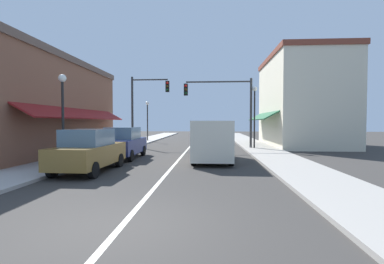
{
  "coord_description": "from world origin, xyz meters",
  "views": [
    {
      "loc": [
        1.76,
        -5.34,
        2.06
      ],
      "look_at": [
        0.57,
        12.53,
        1.43
      ],
      "focal_mm": 26.62,
      "sensor_mm": 36.0,
      "label": 1
    }
  ],
  "objects": [
    {
      "name": "ground_plane",
      "position": [
        0.0,
        18.0,
        0.0
      ],
      "size": [
        80.0,
        80.0,
        0.0
      ],
      "primitive_type": "plane",
      "color": "#33302D"
    },
    {
      "name": "sidewalk_left",
      "position": [
        -5.5,
        18.0,
        0.06
      ],
      "size": [
        2.6,
        56.0,
        0.12
      ],
      "primitive_type": "cube",
      "color": "#A39E99",
      "rests_on": "ground"
    },
    {
      "name": "sidewalk_right",
      "position": [
        5.5,
        18.0,
        0.06
      ],
      "size": [
        2.6,
        56.0,
        0.12
      ],
      "primitive_type": "cube",
      "color": "gray",
      "rests_on": "ground"
    },
    {
      "name": "lane_center_stripe",
      "position": [
        0.0,
        18.0,
        0.0
      ],
      "size": [
        0.14,
        52.0,
        0.01
      ],
      "primitive_type": "cube",
      "color": "silver",
      "rests_on": "ground"
    },
    {
      "name": "storefront_left_block",
      "position": [
        -9.43,
        12.0,
        3.06
      ],
      "size": [
        6.59,
        14.2,
        6.12
      ],
      "color": "brown",
      "rests_on": "ground"
    },
    {
      "name": "storefront_right_block",
      "position": [
        9.61,
        20.0,
        3.9
      ],
      "size": [
        6.94,
        10.2,
        7.79
      ],
      "color": "beige",
      "rests_on": "ground"
    },
    {
      "name": "parked_car_nearest_left",
      "position": [
        -3.25,
        6.02,
        0.88
      ],
      "size": [
        1.87,
        4.14,
        1.77
      ],
      "rotation": [
        0.0,
        0.0,
        -0.03
      ],
      "color": "brown",
      "rests_on": "ground"
    },
    {
      "name": "parked_car_second_left",
      "position": [
        -3.19,
        10.45,
        0.88
      ],
      "size": [
        1.8,
        4.11,
        1.77
      ],
      "rotation": [
        0.0,
        0.0,
        -0.0
      ],
      "color": "navy",
      "rests_on": "ground"
    },
    {
      "name": "van_in_lane",
      "position": [
        1.84,
        9.72,
        1.15
      ],
      "size": [
        2.04,
        5.2,
        2.12
      ],
      "rotation": [
        0.0,
        0.0,
        -0.01
      ],
      "color": "beige",
      "rests_on": "ground"
    },
    {
      "name": "traffic_signal_mast_arm",
      "position": [
        2.95,
        16.54,
        3.71
      ],
      "size": [
        5.2,
        0.5,
        5.4
      ],
      "color": "#333333",
      "rests_on": "ground"
    },
    {
      "name": "traffic_signal_left_corner",
      "position": [
        -3.77,
        17.99,
        3.84
      ],
      "size": [
        3.23,
        0.5,
        5.83
      ],
      "color": "#333333",
      "rests_on": "ground"
    },
    {
      "name": "street_lamp_left_near",
      "position": [
        -5.1,
        7.42,
        2.92
      ],
      "size": [
        0.36,
        0.36,
        4.27
      ],
      "color": "black",
      "rests_on": "ground"
    },
    {
      "name": "street_lamp_right_mid",
      "position": [
        5.05,
        16.47,
        3.21
      ],
      "size": [
        0.36,
        0.36,
        4.76
      ],
      "color": "black",
      "rests_on": "ground"
    },
    {
      "name": "street_lamp_left_far",
      "position": [
        -4.94,
        24.33,
        2.9
      ],
      "size": [
        0.36,
        0.36,
        4.23
      ],
      "color": "black",
      "rests_on": "ground"
    }
  ]
}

